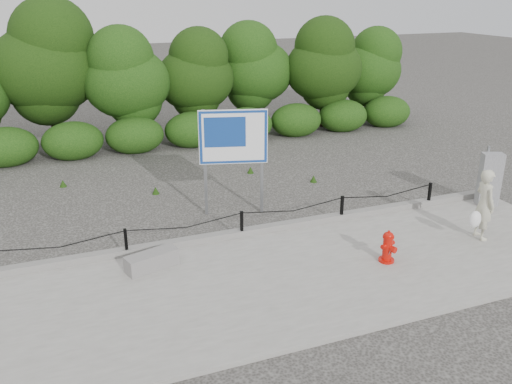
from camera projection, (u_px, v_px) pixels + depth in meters
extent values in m
plane|color=#2D2B28|center=(242.00, 240.00, 11.97)|extent=(90.00, 90.00, 0.00)
cube|color=gray|center=(278.00, 281.00, 10.22)|extent=(14.00, 4.00, 0.08)
cube|color=slate|center=(241.00, 233.00, 11.96)|extent=(14.00, 0.22, 0.14)
cube|color=black|center=(126.00, 242.00, 10.99)|extent=(0.06, 0.06, 0.60)
cube|color=black|center=(242.00, 224.00, 11.84)|extent=(0.06, 0.06, 0.60)
cube|color=black|center=(342.00, 208.00, 12.69)|extent=(0.06, 0.06, 0.60)
cube|color=black|center=(429.00, 194.00, 13.54)|extent=(0.06, 0.06, 0.60)
cylinder|color=black|center=(60.00, 242.00, 10.48)|extent=(2.50, 0.02, 0.02)
cylinder|color=black|center=(186.00, 223.00, 11.33)|extent=(2.50, 0.02, 0.02)
cylinder|color=black|center=(294.00, 207.00, 12.18)|extent=(2.50, 0.02, 0.02)
cylinder|color=black|center=(388.00, 192.00, 13.03)|extent=(2.50, 0.02, 0.02)
cylinder|color=black|center=(52.00, 112.00, 18.53)|extent=(0.18, 0.18, 2.43)
ellipsoid|color=#2C5012|center=(45.00, 61.00, 17.93)|extent=(3.60, 3.11, 3.89)
cylinder|color=black|center=(130.00, 117.00, 18.76)|extent=(0.18, 0.18, 1.99)
ellipsoid|color=#2C5012|center=(127.00, 77.00, 18.27)|extent=(2.95, 2.55, 3.19)
cylinder|color=black|center=(197.00, 110.00, 19.98)|extent=(0.18, 0.18, 1.92)
ellipsoid|color=#2C5012|center=(195.00, 74.00, 19.50)|extent=(2.84, 2.46, 3.07)
cylinder|color=black|center=(256.00, 102.00, 21.16)|extent=(0.18, 0.18, 1.99)
ellipsoid|color=#2C5012|center=(256.00, 66.00, 20.67)|extent=(2.94, 2.54, 3.18)
cylinder|color=black|center=(322.00, 101.00, 21.30)|extent=(0.18, 0.18, 2.06)
ellipsoid|color=#2C5012|center=(324.00, 63.00, 20.79)|extent=(3.05, 2.64, 3.30)
cylinder|color=black|center=(367.00, 98.00, 22.47)|extent=(0.18, 0.18, 1.84)
ellipsoid|color=#2C5012|center=(369.00, 66.00, 22.02)|extent=(2.72, 2.35, 2.94)
cylinder|color=red|center=(386.00, 260.00, 10.86)|extent=(0.40, 0.40, 0.05)
cylinder|color=red|center=(387.00, 248.00, 10.77)|extent=(0.24, 0.24, 0.47)
cylinder|color=red|center=(388.00, 237.00, 10.68)|extent=(0.29, 0.29, 0.04)
ellipsoid|color=red|center=(389.00, 236.00, 10.67)|extent=(0.25, 0.25, 0.15)
cylinder|color=red|center=(389.00, 232.00, 10.64)|extent=(0.07, 0.07, 0.04)
cylinder|color=red|center=(384.00, 247.00, 10.66)|extent=(0.11, 0.12, 0.10)
cylinder|color=red|center=(392.00, 243.00, 10.82)|extent=(0.11, 0.12, 0.10)
cylinder|color=red|center=(393.00, 250.00, 10.66)|extent=(0.16, 0.14, 0.13)
cylinder|color=slate|center=(389.00, 253.00, 10.67)|extent=(0.01, 0.05, 0.10)
imported|color=beige|center=(484.00, 204.00, 11.62)|extent=(0.46, 0.62, 1.57)
ellipsoid|color=white|center=(475.00, 219.00, 11.45)|extent=(0.28, 0.22, 0.38)
cube|color=gray|center=(152.00, 261.00, 10.54)|extent=(1.09, 0.64, 0.33)
cube|color=#99999C|center=(490.00, 179.00, 13.47)|extent=(0.58, 0.46, 1.34)
cube|color=slate|center=(485.00, 174.00, 13.60)|extent=(0.07, 0.07, 1.48)
cube|color=slate|center=(205.00, 164.00, 12.88)|extent=(0.09, 0.09, 2.59)
cube|color=slate|center=(262.00, 162.00, 13.01)|extent=(0.09, 0.09, 2.59)
cube|color=white|center=(233.00, 137.00, 12.66)|extent=(1.58, 0.48, 1.30)
cube|color=navy|center=(233.00, 137.00, 12.63)|extent=(1.53, 0.43, 1.26)
cube|color=navy|center=(225.00, 132.00, 12.56)|extent=(0.94, 0.27, 0.71)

